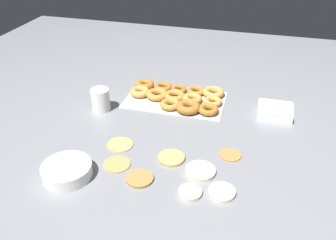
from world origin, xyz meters
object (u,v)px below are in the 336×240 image
Objects in this scene: pancake_1 at (190,192)px; donut_tray at (178,97)px; container_stack at (275,111)px; pancake_4 at (140,178)px; pancake_6 at (222,192)px; batter_bowl at (67,171)px; pancake_7 at (117,164)px; pancake_0 at (171,158)px; paper_cup at (101,100)px; pancake_3 at (200,171)px; pancake_5 at (230,154)px; pancake_2 at (120,144)px.

donut_tray is (0.19, -0.62, 0.01)m from pancake_1.
pancake_4 is at bearing 52.07° from container_stack.
batter_bowl reaches higher than pancake_6.
pancake_7 is 0.55m from donut_tray.
pancake_1 is 0.86× the size of pancake_6.
pancake_0 is 0.96× the size of paper_cup.
pancake_0 is at bearing -150.18° from batter_bowl.
pancake_1 is at bearing 165.02° from pancake_7.
pancake_1 reaches higher than pancake_4.
pancake_6 is (-0.10, -0.03, 0.00)m from pancake_1.
paper_cup reaches higher than pancake_4.
pancake_5 is at bearing -124.28° from pancake_3.
pancake_6 is at bearing 116.53° from donut_tray.
pancake_0 is 1.18× the size of pancake_5.
pancake_7 is (0.29, -0.08, -0.00)m from pancake_1.
pancake_6 is at bearing 146.84° from pancake_0.
pancake_4 is at bearing -7.42° from pancake_1.
pancake_6 is 0.20× the size of donut_tray.
pancake_2 is at bearing 6.81° from pancake_5.
pancake_3 is at bearing 166.39° from pancake_2.
pancake_3 is at bearing 55.72° from pancake_5.
pancake_0 is 0.58× the size of batter_bowl.
pancake_6 reaches higher than pancake_5.
pancake_4 and pancake_5 have the same top height.
pancake_7 is 0.18m from batter_bowl.
pancake_0 is 0.57m from container_stack.
paper_cup reaches higher than pancake_3.
donut_tray is 3.10× the size of container_stack.
pancake_3 is (-0.01, -0.12, 0.00)m from pancake_1.
paper_cup is (0.41, -0.27, 0.05)m from pancake_0.
pancake_3 is at bearing -96.38° from pancake_1.
container_stack reaches higher than pancake_3.
pancake_3 reaches higher than pancake_7.
paper_cup is at bearing -33.63° from pancake_0.
pancake_7 is 0.76m from container_stack.
pancake_3 is at bearing 148.77° from paper_cup.
pancake_0 is 1.01× the size of pancake_7.
container_stack reaches higher than pancake_4.
pancake_5 is at bearing 65.54° from container_stack.
pancake_1 is 0.82× the size of pancake_4.
pancake_7 is 0.57× the size of batter_bowl.
pancake_6 is at bearing 89.29° from pancake_5.
pancake_3 is 0.31m from pancake_7.
pancake_3 is at bearing -173.11° from pancake_7.
pancake_3 is 1.28× the size of pancake_5.
pancake_4 is at bearing 24.78° from pancake_3.
batter_bowl is at bearing 29.82° from pancake_0.
pancake_0 is 0.21× the size of donut_tray.
pancake_1 is at bearing 148.86° from pancake_2.
pancake_5 is at bearing -158.16° from pancake_0.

